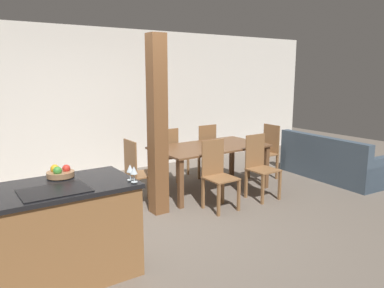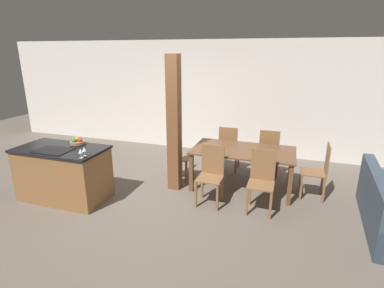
{
  "view_description": "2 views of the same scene",
  "coord_description": "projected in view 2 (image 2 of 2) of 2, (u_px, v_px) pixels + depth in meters",
  "views": [
    {
      "loc": [
        -2.19,
        -3.89,
        1.91
      ],
      "look_at": [
        0.6,
        0.2,
        0.95
      ],
      "focal_mm": 35.0,
      "sensor_mm": 36.0,
      "label": 1
    },
    {
      "loc": [
        2.09,
        -4.31,
        2.42
      ],
      "look_at": [
        0.6,
        0.2,
        0.95
      ],
      "focal_mm": 28.0,
      "sensor_mm": 36.0,
      "label": 2
    }
  ],
  "objects": [
    {
      "name": "wine_glass_middle",
      "position": [
        84.0,
        149.0,
        4.47
      ],
      "size": [
        0.07,
        0.07,
        0.15
      ],
      "color": "silver",
      "rests_on": "kitchen_island"
    },
    {
      "name": "dining_table",
      "position": [
        243.0,
        154.0,
        5.39
      ],
      "size": [
        1.81,
        1.0,
        0.74
      ],
      "color": "brown",
      "rests_on": "ground_plane"
    },
    {
      "name": "dining_chair_foot_end",
      "position": [
        319.0,
        170.0,
        5.05
      ],
      "size": [
        0.4,
        0.4,
        0.97
      ],
      "rotation": [
        0.0,
        0.0,
        -1.57
      ],
      "color": "brown",
      "rests_on": "ground_plane"
    },
    {
      "name": "timber_post",
      "position": [
        174.0,
        125.0,
        5.23
      ],
      "size": [
        0.21,
        0.21,
        2.39
      ],
      "color": "brown",
      "rests_on": "ground_plane"
    },
    {
      "name": "wall_back",
      "position": [
        202.0,
        97.0,
        7.41
      ],
      "size": [
        11.2,
        0.08,
        2.7
      ],
      "color": "silver",
      "rests_on": "ground_plane"
    },
    {
      "name": "ground_plane",
      "position": [
        156.0,
        196.0,
        5.26
      ],
      "size": [
        16.0,
        16.0,
        0.0
      ],
      "primitive_type": "plane",
      "color": "#665B51"
    },
    {
      "name": "dining_chair_near_left",
      "position": [
        211.0,
        174.0,
        4.9
      ],
      "size": [
        0.4,
        0.4,
        0.97
      ],
      "color": "brown",
      "rests_on": "ground_plane"
    },
    {
      "name": "fruit_bowl",
      "position": [
        78.0,
        142.0,
        5.08
      ],
      "size": [
        0.26,
        0.26,
        0.12
      ],
      "color": "#99704C",
      "rests_on": "kitchen_island"
    },
    {
      "name": "dining_chair_far_left",
      "position": [
        229.0,
        148.0,
        6.22
      ],
      "size": [
        0.4,
        0.4,
        0.97
      ],
      "rotation": [
        0.0,
        0.0,
        3.14
      ],
      "color": "brown",
      "rests_on": "ground_plane"
    },
    {
      "name": "dining_chair_far_right",
      "position": [
        269.0,
        152.0,
        5.97
      ],
      "size": [
        0.4,
        0.4,
        0.97
      ],
      "rotation": [
        0.0,
        0.0,
        3.14
      ],
      "color": "brown",
      "rests_on": "ground_plane"
    },
    {
      "name": "dining_chair_near_right",
      "position": [
        261.0,
        180.0,
        4.66
      ],
      "size": [
        0.4,
        0.4,
        0.97
      ],
      "color": "brown",
      "rests_on": "ground_plane"
    },
    {
      "name": "dining_chair_head_end",
      "position": [
        177.0,
        154.0,
        5.82
      ],
      "size": [
        0.4,
        0.4,
        0.97
      ],
      "rotation": [
        0.0,
        0.0,
        1.57
      ],
      "color": "brown",
      "rests_on": "ground_plane"
    },
    {
      "name": "wine_glass_near",
      "position": [
        81.0,
        151.0,
        4.39
      ],
      "size": [
        0.07,
        0.07,
        0.15
      ],
      "color": "silver",
      "rests_on": "kitchen_island"
    },
    {
      "name": "kitchen_island",
      "position": [
        64.0,
        173.0,
        5.05
      ],
      "size": [
        1.48,
        0.8,
        0.92
      ],
      "color": "olive",
      "rests_on": "ground_plane"
    }
  ]
}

